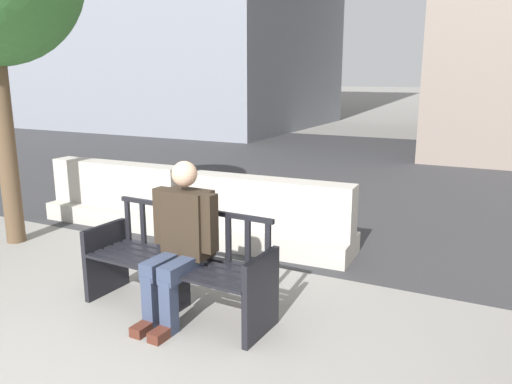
{
  "coord_description": "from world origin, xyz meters",
  "views": [
    {
      "loc": [
        2.59,
        -1.85,
        1.98
      ],
      "look_at": [
        0.21,
        2.88,
        0.75
      ],
      "focal_mm": 35.0,
      "sensor_mm": 36.0,
      "label": 1
    }
  ],
  "objects_px": {
    "seated_person": "(181,238)",
    "street_bench": "(178,268)",
    "jersey_barrier_centre": "(269,221)",
    "jersey_barrier_left": "(118,198)"
  },
  "relations": [
    {
      "from": "jersey_barrier_centre",
      "to": "jersey_barrier_left",
      "type": "height_order",
      "value": "same"
    },
    {
      "from": "street_bench",
      "to": "seated_person",
      "type": "relative_size",
      "value": 1.3
    },
    {
      "from": "seated_person",
      "to": "street_bench",
      "type": "bearing_deg",
      "value": 142.89
    },
    {
      "from": "jersey_barrier_centre",
      "to": "street_bench",
      "type": "bearing_deg",
      "value": -90.22
    },
    {
      "from": "street_bench",
      "to": "jersey_barrier_centre",
      "type": "distance_m",
      "value": 1.79
    },
    {
      "from": "seated_person",
      "to": "jersey_barrier_left",
      "type": "xyz_separation_m",
      "value": [
        -2.42,
        1.92,
        -0.35
      ]
    },
    {
      "from": "jersey_barrier_left",
      "to": "seated_person",
      "type": "bearing_deg",
      "value": -38.39
    },
    {
      "from": "seated_person",
      "to": "jersey_barrier_left",
      "type": "bearing_deg",
      "value": 141.61
    },
    {
      "from": "seated_person",
      "to": "jersey_barrier_centre",
      "type": "relative_size",
      "value": 0.65
    },
    {
      "from": "seated_person",
      "to": "jersey_barrier_centre",
      "type": "distance_m",
      "value": 1.89
    }
  ]
}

